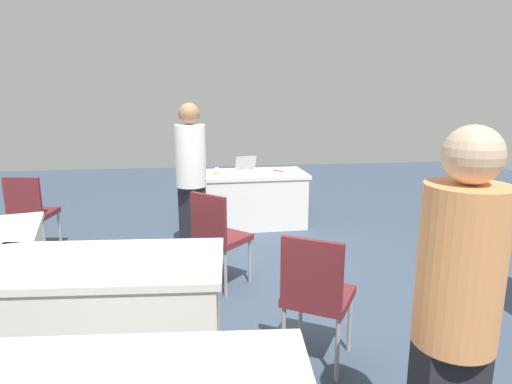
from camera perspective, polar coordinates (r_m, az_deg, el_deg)
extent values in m
plane|color=#3D4C60|center=(4.59, -0.50, -11.60)|extent=(14.40, 14.40, 0.00)
cube|color=silver|center=(6.27, -1.32, 2.30)|extent=(1.73, 0.87, 0.05)
cube|color=silver|center=(6.35, -1.30, -1.14)|extent=(1.66, 0.83, 0.73)
cube|color=silver|center=(3.22, -19.61, -8.78)|extent=(1.74, 0.98, 0.05)
cube|color=silver|center=(3.38, -19.11, -14.91)|extent=(1.67, 0.94, 0.73)
cylinder|color=#9E9993|center=(4.69, -4.57, -7.99)|extent=(0.03, 0.03, 0.47)
cylinder|color=#9E9993|center=(4.47, -0.81, -9.03)|extent=(0.03, 0.03, 0.47)
cylinder|color=#9E9993|center=(4.43, -7.80, -9.36)|extent=(0.03, 0.03, 0.47)
cylinder|color=#9E9993|center=(4.19, -3.97, -10.58)|extent=(0.03, 0.03, 0.47)
cube|color=maroon|center=(4.35, -4.35, -6.00)|extent=(0.62, 0.62, 0.06)
cube|color=maroon|center=(4.13, -6.20, -3.36)|extent=(0.33, 0.32, 0.45)
cylinder|color=#9E9993|center=(6.20, -27.28, -4.29)|extent=(0.03, 0.03, 0.45)
cylinder|color=#9E9993|center=(6.03, -24.12, -4.44)|extent=(0.03, 0.03, 0.45)
cylinder|color=#9E9993|center=(5.89, -29.06, -5.34)|extent=(0.03, 0.03, 0.45)
cylinder|color=#9E9993|center=(5.71, -25.77, -5.54)|extent=(0.03, 0.03, 0.45)
cube|color=maroon|center=(5.89, -26.80, -2.53)|extent=(0.51, 0.51, 0.06)
cube|color=maroon|center=(5.66, -28.01, -0.57)|extent=(0.42, 0.11, 0.45)
cylinder|color=#9E9993|center=(3.54, 5.81, -15.29)|extent=(0.03, 0.03, 0.46)
cylinder|color=#9E9993|center=(3.46, 12.05, -16.25)|extent=(0.03, 0.03, 0.46)
cylinder|color=#9E9993|center=(3.23, 3.59, -18.26)|extent=(0.03, 0.03, 0.46)
cylinder|color=#9E9993|center=(3.14, 10.51, -19.46)|extent=(0.03, 0.03, 0.46)
cube|color=maroon|center=(3.21, 8.14, -13.21)|extent=(0.61, 0.61, 0.06)
cube|color=maroon|center=(2.93, 7.21, -10.34)|extent=(0.38, 0.25, 0.45)
cube|color=#26262D|center=(5.09, -8.21, -4.02)|extent=(0.32, 0.33, 0.87)
cylinder|color=white|center=(4.92, -8.50, 4.66)|extent=(0.48, 0.48, 0.69)
sphere|color=#936B4C|center=(4.88, -8.68, 10.02)|extent=(0.23, 0.23, 0.23)
cylinder|color=#F49E60|center=(1.99, 24.98, -8.78)|extent=(0.35, 0.35, 0.68)
sphere|color=beige|center=(1.88, 26.29, 4.33)|extent=(0.23, 0.23, 0.23)
cube|color=silver|center=(6.37, -0.90, 2.77)|extent=(0.36, 0.29, 0.02)
cube|color=#B7B7BC|center=(6.49, -1.34, 3.86)|extent=(0.32, 0.14, 0.19)
sphere|color=beige|center=(6.16, -5.10, 2.77)|extent=(0.10, 0.10, 0.10)
cube|color=red|center=(6.39, 2.91, 2.75)|extent=(0.15, 0.16, 0.01)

